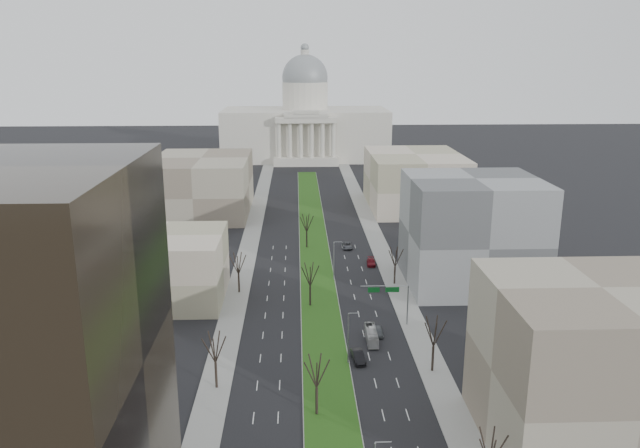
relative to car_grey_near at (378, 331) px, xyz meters
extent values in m
plane|color=black|center=(-10.15, 54.22, -0.72)|extent=(600.00, 600.00, 0.00)
cube|color=#999993|center=(-10.15, 53.22, -0.65)|extent=(8.00, 222.00, 0.15)
cube|color=#1B5416|center=(-10.15, 53.22, -0.55)|extent=(7.70, 221.70, 0.06)
cube|color=gray|center=(-27.65, 29.22, -0.65)|extent=(5.00, 330.00, 0.15)
cube|color=gray|center=(7.35, 29.22, -0.65)|extent=(5.00, 330.00, 0.15)
cube|color=beige|center=(-10.15, 204.22, 11.28)|extent=(80.00, 40.00, 24.00)
cube|color=beige|center=(-10.15, 181.22, 1.28)|extent=(30.00, 6.00, 4.00)
cube|color=beige|center=(-10.15, 181.22, 20.28)|extent=(28.00, 5.00, 2.50)
cube|color=beige|center=(-10.15, 181.22, 22.28)|extent=(20.00, 5.00, 1.80)
cube|color=beige|center=(-10.15, 181.22, 23.88)|extent=(12.00, 5.00, 1.60)
cylinder|color=beige|center=(-10.15, 204.22, 29.28)|extent=(22.00, 22.00, 14.00)
sphere|color=gray|center=(-10.15, 204.22, 38.28)|extent=(22.00, 22.00, 22.00)
cylinder|color=beige|center=(-10.15, 204.22, 49.28)|extent=(4.00, 4.00, 4.00)
sphere|color=gray|center=(-10.15, 204.22, 52.28)|extent=(4.00, 4.00, 4.00)
cylinder|color=beige|center=(-22.65, 181.22, 11.28)|extent=(2.00, 2.00, 16.00)
cylinder|color=beige|center=(-17.65, 181.22, 11.28)|extent=(2.00, 2.00, 16.00)
cylinder|color=beige|center=(-12.65, 181.22, 11.28)|extent=(2.00, 2.00, 16.00)
cylinder|color=beige|center=(-7.65, 181.22, 11.28)|extent=(2.00, 2.00, 16.00)
cylinder|color=beige|center=(-2.65, 181.22, 11.28)|extent=(2.00, 2.00, 16.00)
cylinder|color=beige|center=(2.35, 181.22, 11.28)|extent=(2.00, 2.00, 16.00)
cube|color=tan|center=(-43.15, 19.22, 6.28)|extent=(26.00, 22.00, 14.00)
cube|color=gray|center=(22.85, -33.78, 10.28)|extent=(26.00, 24.00, 22.00)
cube|color=#5B5D60|center=(23.85, 26.22, 11.28)|extent=(28.00, 26.00, 24.00)
cube|color=gray|center=(-45.15, 94.22, 8.28)|extent=(30.00, 40.00, 18.00)
cube|color=tan|center=(24.85, 99.22, 8.28)|extent=(30.00, 40.00, 18.00)
cylinder|color=black|center=(-27.35, -17.78, 1.44)|extent=(0.40, 0.40, 4.32)
cylinder|color=black|center=(-27.35, 22.22, 1.39)|extent=(0.40, 0.40, 4.22)
cylinder|color=black|center=(7.05, -13.78, 1.49)|extent=(0.40, 0.40, 4.42)
cylinder|color=black|center=(7.05, 26.22, 1.29)|extent=(0.40, 0.40, 4.03)
cylinder|color=black|center=(-12.15, -25.78, 1.44)|extent=(0.40, 0.40, 4.32)
cylinder|color=black|center=(-12.15, 14.22, 1.44)|extent=(0.40, 0.40, 4.32)
cylinder|color=black|center=(-12.15, 54.22, 1.44)|extent=(0.40, 0.40, 4.32)
cylinder|color=gray|center=(-5.55, -45.78, 8.38)|extent=(1.80, 0.12, 0.12)
cylinder|color=gray|center=(-6.45, -10.78, 3.78)|extent=(0.20, 0.20, 9.00)
cylinder|color=gray|center=(-5.55, -10.78, 8.38)|extent=(1.80, 0.12, 0.12)
cylinder|color=gray|center=(-6.45, 29.22, 3.78)|extent=(0.20, 0.20, 9.00)
cylinder|color=gray|center=(-5.55, 29.22, 8.38)|extent=(1.80, 0.12, 0.12)
cylinder|color=gray|center=(6.05, 4.22, 3.28)|extent=(0.24, 0.24, 8.00)
cylinder|color=gray|center=(1.55, 4.22, 7.28)|extent=(9.00, 0.18, 0.18)
cube|color=#0C591E|center=(3.05, 4.30, 6.48)|extent=(2.60, 0.08, 1.00)
cube|color=#0C591E|center=(-0.45, 4.30, 6.48)|extent=(2.20, 0.08, 1.00)
imported|color=#515459|center=(0.00, 0.00, 0.00)|extent=(1.93, 4.32, 1.44)
imported|color=black|center=(-4.68, -9.79, 0.13)|extent=(2.33, 5.33, 1.70)
imported|color=maroon|center=(3.35, 39.49, 0.01)|extent=(2.42, 5.18, 1.46)
imported|color=#55565D|center=(-1.43, 53.36, 0.02)|extent=(2.58, 5.37, 1.48)
imported|color=silver|center=(-1.53, -2.23, 0.39)|extent=(2.00, 8.05, 2.23)
camera|label=1|loc=(-14.70, -104.53, 49.01)|focal=35.00mm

